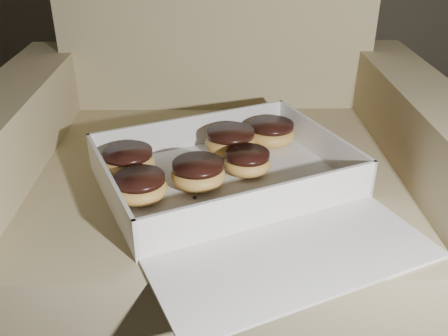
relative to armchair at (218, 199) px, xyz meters
name	(u,v)px	position (x,y,z in m)	size (l,w,h in m)	color
armchair	(218,199)	(0.00, 0.00, 0.00)	(0.88, 0.74, 0.92)	tan
bakery_box	(237,186)	(0.03, -0.17, 0.13)	(0.55, 0.59, 0.07)	silver
donut_a	(140,187)	(-0.13, -0.20, 0.15)	(0.09, 0.09, 0.04)	#E5B150
donut_b	(271,133)	(0.10, 0.00, 0.15)	(0.09, 0.09, 0.05)	#E5B150
donut_c	(230,141)	(0.02, -0.04, 0.16)	(0.10, 0.10, 0.05)	#E5B150
donut_d	(129,161)	(-0.16, -0.12, 0.15)	(0.09, 0.09, 0.05)	#E5B150
donut_e	(198,174)	(-0.03, -0.16, 0.15)	(0.09, 0.09, 0.05)	#E5B150
donut_f	(247,162)	(0.05, -0.12, 0.15)	(0.08, 0.08, 0.04)	#E5B150
crumb_a	(325,174)	(0.19, -0.13, 0.13)	(0.01, 0.01, 0.00)	black
crumb_b	(328,194)	(0.18, -0.20, 0.13)	(0.01, 0.01, 0.00)	black
crumb_c	(195,198)	(-0.04, -0.20, 0.13)	(0.01, 0.01, 0.00)	black
crumb_d	(169,216)	(-0.08, -0.26, 0.13)	(0.01, 0.01, 0.00)	black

